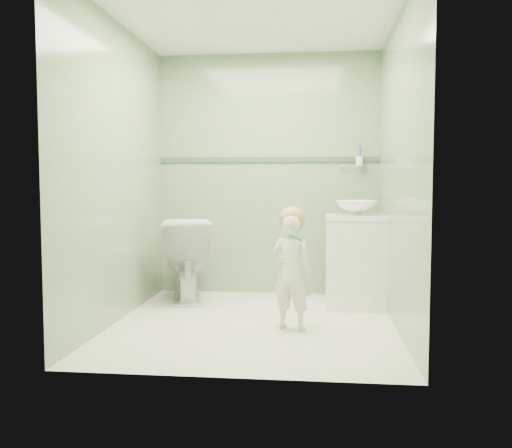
# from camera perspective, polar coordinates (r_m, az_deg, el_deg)

# --- Properties ---
(ground) EXTENTS (2.50, 2.50, 0.00)m
(ground) POSITION_cam_1_polar(r_m,az_deg,el_deg) (4.43, -0.22, -10.25)
(ground) COLOR beige
(ground) RESTS_ON ground
(room_shell) EXTENTS (2.50, 2.54, 2.40)m
(room_shell) POSITION_cam_1_polar(r_m,az_deg,el_deg) (4.30, -0.22, 5.46)
(room_shell) COLOR gray
(room_shell) RESTS_ON ground
(trim_stripe) EXTENTS (2.20, 0.02, 0.05)m
(trim_stripe) POSITION_cam_1_polar(r_m,az_deg,el_deg) (5.53, 1.24, 6.69)
(trim_stripe) COLOR #34553B
(trim_stripe) RESTS_ON room_shell
(vanity) EXTENTS (0.52, 0.50, 0.80)m
(vanity) POSITION_cam_1_polar(r_m,az_deg,el_deg) (5.03, 10.28, -3.96)
(vanity) COLOR silver
(vanity) RESTS_ON ground
(counter) EXTENTS (0.54, 0.52, 0.04)m
(counter) POSITION_cam_1_polar(r_m,az_deg,el_deg) (4.99, 10.34, 0.71)
(counter) COLOR white
(counter) RESTS_ON vanity
(basin) EXTENTS (0.37, 0.37, 0.13)m
(basin) POSITION_cam_1_polar(r_m,az_deg,el_deg) (4.98, 10.35, 1.68)
(basin) COLOR white
(basin) RESTS_ON counter
(faucet) EXTENTS (0.03, 0.13, 0.18)m
(faucet) POSITION_cam_1_polar(r_m,az_deg,el_deg) (5.17, 10.21, 2.65)
(faucet) COLOR silver
(faucet) RESTS_ON counter
(cup_holder) EXTENTS (0.26, 0.07, 0.21)m
(cup_holder) POSITION_cam_1_polar(r_m,az_deg,el_deg) (5.47, 10.60, 6.45)
(cup_holder) COLOR silver
(cup_holder) RESTS_ON room_shell
(toilet) EXTENTS (0.63, 0.86, 0.79)m
(toilet) POSITION_cam_1_polar(r_m,az_deg,el_deg) (5.26, -7.27, -3.63)
(toilet) COLOR white
(toilet) RESTS_ON ground
(toddler) EXTENTS (0.37, 0.30, 0.87)m
(toddler) POSITION_cam_1_polar(r_m,az_deg,el_deg) (4.17, 3.71, -5.03)
(toddler) COLOR white
(toddler) RESTS_ON ground
(hair_cap) EXTENTS (0.19, 0.19, 0.19)m
(hair_cap) POSITION_cam_1_polar(r_m,az_deg,el_deg) (4.15, 3.75, 0.51)
(hair_cap) COLOR tan
(hair_cap) RESTS_ON toddler
(teal_toothbrush) EXTENTS (0.11, 0.14, 0.08)m
(teal_toothbrush) POSITION_cam_1_polar(r_m,az_deg,el_deg) (4.00, 4.08, -1.37)
(teal_toothbrush) COLOR #028761
(teal_toothbrush) RESTS_ON toddler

